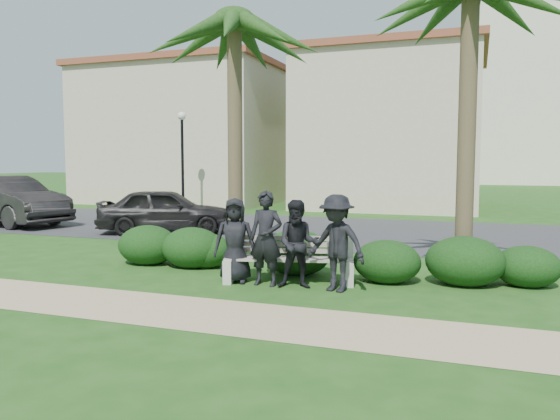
# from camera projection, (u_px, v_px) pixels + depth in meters

# --- Properties ---
(ground) EXTENTS (160.00, 160.00, 0.00)m
(ground) POSITION_uv_depth(u_px,v_px,m) (291.00, 290.00, 9.26)
(ground) COLOR #1D4915
(ground) RESTS_ON ground
(footpath) EXTENTS (30.00, 1.60, 0.01)m
(footpath) POSITION_uv_depth(u_px,v_px,m) (249.00, 319.00, 7.58)
(footpath) COLOR tan
(footpath) RESTS_ON ground
(asphalt_street) EXTENTS (160.00, 8.00, 0.01)m
(asphalt_street) POSITION_uv_depth(u_px,v_px,m) (375.00, 233.00, 16.76)
(asphalt_street) COLOR #2D2D30
(asphalt_street) RESTS_ON ground
(stucco_bldg_left) EXTENTS (10.40, 8.40, 7.30)m
(stucco_bldg_left) POSITION_uv_depth(u_px,v_px,m) (190.00, 134.00, 29.87)
(stucco_bldg_left) COLOR #C5B994
(stucco_bldg_left) RESTS_ON ground
(stucco_bldg_right) EXTENTS (8.40, 8.40, 7.30)m
(stucco_bldg_right) POSITION_uv_depth(u_px,v_px,m) (392.00, 130.00, 26.13)
(stucco_bldg_right) COLOR #C5B994
(stucco_bldg_right) RESTS_ON ground
(street_lamp) EXTENTS (0.36, 0.36, 4.29)m
(street_lamp) POSITION_uv_depth(u_px,v_px,m) (182.00, 144.00, 23.30)
(street_lamp) COLOR black
(street_lamp) RESTS_ON ground
(park_bench) EXTENTS (2.42, 1.07, 0.81)m
(park_bench) POSITION_uv_depth(u_px,v_px,m) (289.00, 263.00, 9.79)
(park_bench) COLOR #AEA292
(park_bench) RESTS_ON ground
(man_a) EXTENTS (0.86, 0.70, 1.53)m
(man_a) POSITION_uv_depth(u_px,v_px,m) (235.00, 240.00, 9.80)
(man_a) COLOR black
(man_a) RESTS_ON ground
(man_b) EXTENTS (0.62, 0.41, 1.67)m
(man_b) POSITION_uv_depth(u_px,v_px,m) (266.00, 238.00, 9.55)
(man_b) COLOR black
(man_b) RESTS_ON ground
(man_c) EXTENTS (0.85, 0.73, 1.52)m
(man_c) POSITION_uv_depth(u_px,v_px,m) (298.00, 244.00, 9.36)
(man_c) COLOR black
(man_c) RESTS_ON ground
(man_d) EXTENTS (1.18, 0.87, 1.63)m
(man_d) POSITION_uv_depth(u_px,v_px,m) (337.00, 243.00, 9.12)
(man_d) COLOR black
(man_d) RESTS_ON ground
(hedge_a) EXTENTS (1.31, 1.08, 0.85)m
(hedge_a) POSITION_uv_depth(u_px,v_px,m) (148.00, 244.00, 11.62)
(hedge_a) COLOR black
(hedge_a) RESTS_ON ground
(hedge_b) EXTENTS (1.12, 0.93, 0.73)m
(hedge_b) POSITION_uv_depth(u_px,v_px,m) (206.00, 249.00, 11.26)
(hedge_b) COLOR black
(hedge_b) RESTS_ON ground
(hedge_c) EXTENTS (1.36, 1.13, 0.89)m
(hedge_c) POSITION_uv_depth(u_px,v_px,m) (296.00, 251.00, 10.58)
(hedge_c) COLOR black
(hedge_c) RESTS_ON ground
(hedge_d) EXTENTS (1.22, 1.01, 0.79)m
(hedge_d) POSITION_uv_depth(u_px,v_px,m) (387.00, 260.00, 9.85)
(hedge_d) COLOR black
(hedge_d) RESTS_ON ground
(hedge_e) EXTENTS (1.37, 1.13, 0.90)m
(hedge_e) POSITION_uv_depth(u_px,v_px,m) (465.00, 260.00, 9.62)
(hedge_e) COLOR black
(hedge_e) RESTS_ON ground
(hedge_f) EXTENTS (1.13, 0.93, 0.74)m
(hedge_f) POSITION_uv_depth(u_px,v_px,m) (527.00, 265.00, 9.53)
(hedge_f) COLOR black
(hedge_f) RESTS_ON ground
(hedge_extra) EXTENTS (1.31, 1.08, 0.85)m
(hedge_extra) POSITION_uv_depth(u_px,v_px,m) (192.00, 247.00, 11.26)
(hedge_extra) COLOR black
(hedge_extra) RESTS_ON ground
(palm_left) EXTENTS (3.00, 3.00, 6.06)m
(palm_left) POSITION_uv_depth(u_px,v_px,m) (234.00, 24.00, 11.54)
(palm_left) COLOR brown
(palm_left) RESTS_ON ground
(car_a) EXTENTS (4.33, 3.12, 1.37)m
(car_a) POSITION_uv_depth(u_px,v_px,m) (166.00, 211.00, 16.65)
(car_a) COLOR black
(car_a) RESTS_ON ground
(car_b) EXTENTS (5.33, 2.84, 1.67)m
(car_b) POSITION_uv_depth(u_px,v_px,m) (7.00, 201.00, 18.78)
(car_b) COLOR black
(car_b) RESTS_ON ground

